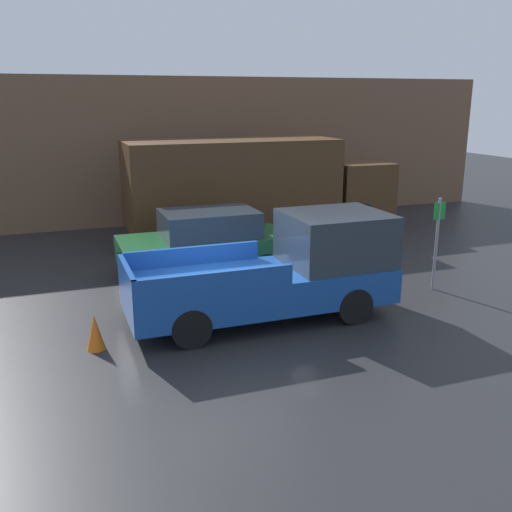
% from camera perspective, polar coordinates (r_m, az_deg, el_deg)
% --- Properties ---
extents(ground_plane, '(60.00, 60.00, 0.00)m').
position_cam_1_polar(ground_plane, '(11.71, -3.06, -6.72)').
color(ground_plane, '#232326').
extents(building_wall, '(28.00, 0.15, 5.16)m').
position_cam_1_polar(building_wall, '(20.67, -11.51, 10.13)').
color(building_wall, brown).
rests_on(building_wall, ground).
extents(pickup_truck, '(5.44, 2.02, 2.12)m').
position_cam_1_polar(pickup_truck, '(11.78, 2.83, -1.48)').
color(pickup_truck, '#194799').
rests_on(pickup_truck, ground).
extents(car, '(4.33, 1.89, 1.68)m').
position_cam_1_polar(car, '(14.62, -5.02, 1.28)').
color(car, '#1E592D').
rests_on(car, ground).
extents(delivery_truck, '(8.77, 2.44, 3.17)m').
position_cam_1_polar(delivery_truck, '(18.52, -0.28, 7.21)').
color(delivery_truck, '#472D19').
rests_on(delivery_truck, ground).
extents(parking_sign, '(0.30, 0.07, 2.21)m').
position_cam_1_polar(parking_sign, '(14.00, 17.64, 1.68)').
color(parking_sign, gray).
rests_on(parking_sign, ground).
extents(traffic_cone, '(0.34, 0.34, 0.66)m').
position_cam_1_polar(traffic_cone, '(10.81, -15.78, -7.36)').
color(traffic_cone, orange).
rests_on(traffic_cone, ground).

